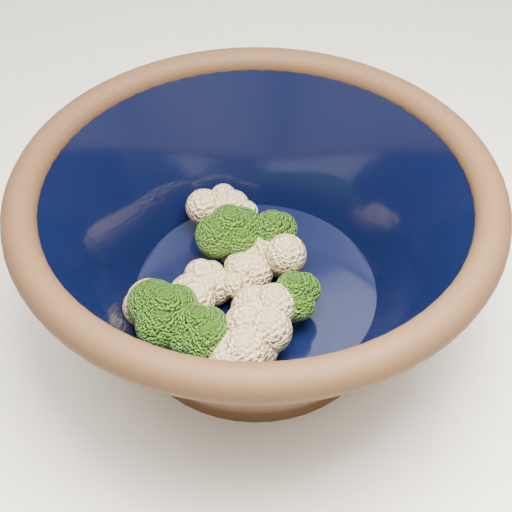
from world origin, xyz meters
TOP-DOWN VIEW (x-y plane):
  - counter at (0.00, 0.00)m, footprint 1.20×1.20m
  - mixing_bowl at (-0.05, -0.05)m, footprint 0.37×0.37m
  - vegetable_pile at (-0.07, -0.06)m, footprint 0.14×0.16m

SIDE VIEW (x-z plane):
  - counter at x=0.00m, z-range 0.00..0.90m
  - vegetable_pile at x=-0.07m, z-range 0.93..0.98m
  - mixing_bowl at x=-0.05m, z-range 0.91..1.04m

